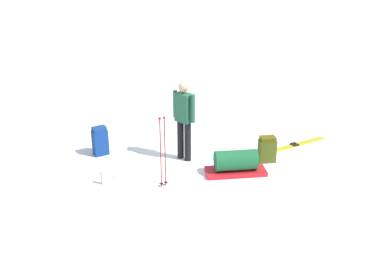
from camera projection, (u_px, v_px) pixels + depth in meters
The scene contains 8 objects.
ground_plane at pixel (192, 157), 9.23m from camera, with size 80.00×80.00×0.00m, color white.
skier_standing at pixel (184, 117), 8.80m from camera, with size 0.38×0.48×1.70m.
ski_pair_near at pixel (294, 145), 9.77m from camera, with size 1.76×0.67×0.05m.
backpack_large_dark at pixel (267, 149), 8.94m from camera, with size 0.36×0.26×0.56m.
backpack_bright at pixel (100, 141), 9.24m from camera, with size 0.36×0.30×0.64m.
ski_poles_planted_near at pixel (163, 149), 7.78m from camera, with size 0.16×0.10×1.38m.
gear_sled at pixel (236, 163), 8.44m from camera, with size 1.23×0.58×0.49m.
thermos_bottle at pixel (102, 178), 8.08m from camera, with size 0.07×0.07×0.26m, color #BBBBB6.
Camera 1 is at (1.96, 8.12, 3.99)m, focal length 40.29 mm.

